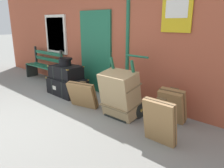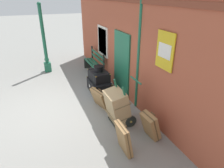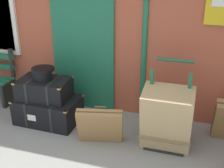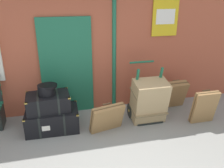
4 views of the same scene
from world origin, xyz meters
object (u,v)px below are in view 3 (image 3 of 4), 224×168
(large_brown_trunk, at_px, (167,118))
(steamer_trunk_middle, at_px, (44,89))
(suitcase_olive, at_px, (100,126))
(steamer_trunk_base, at_px, (48,110))
(round_hatbox, at_px, (42,73))
(porters_trolley, at_px, (168,125))

(large_brown_trunk, bearing_deg, steamer_trunk_middle, 174.73)
(suitcase_olive, bearing_deg, steamer_trunk_base, 161.37)
(steamer_trunk_middle, height_order, round_hatbox, round_hatbox)
(porters_trolley, height_order, large_brown_trunk, porters_trolley)
(round_hatbox, distance_m, large_brown_trunk, 2.05)
(steamer_trunk_middle, height_order, suitcase_olive, steamer_trunk_middle)
(round_hatbox, relative_size, large_brown_trunk, 0.38)
(suitcase_olive, bearing_deg, large_brown_trunk, 11.00)
(steamer_trunk_middle, relative_size, large_brown_trunk, 0.88)
(suitcase_olive, bearing_deg, round_hatbox, 161.66)
(porters_trolley, relative_size, large_brown_trunk, 1.24)
(round_hatbox, bearing_deg, suitcase_olive, -18.34)
(steamer_trunk_base, relative_size, round_hatbox, 2.82)
(porters_trolley, bearing_deg, suitcase_olive, -158.76)
(steamer_trunk_base, distance_m, round_hatbox, 0.65)
(steamer_trunk_middle, bearing_deg, large_brown_trunk, -5.27)
(steamer_trunk_middle, xyz_separation_m, porters_trolley, (2.00, -0.01, -0.31))
(round_hatbox, xyz_separation_m, suitcase_olive, (1.08, -0.36, -0.56))
(steamer_trunk_middle, relative_size, suitcase_olive, 1.19)
(large_brown_trunk, xyz_separation_m, suitcase_olive, (-0.92, -0.18, -0.18))
(steamer_trunk_base, relative_size, steamer_trunk_middle, 1.23)
(steamer_trunk_middle, bearing_deg, suitcase_olive, -18.72)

